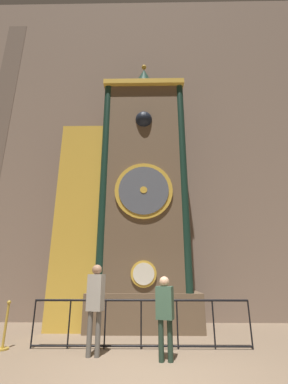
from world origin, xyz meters
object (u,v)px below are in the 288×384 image
visitor_far (165,309)px  stanchion_post (5,333)px  clock_tower (129,199)px  visitor_near (96,299)px

visitor_far → stanchion_post: (-3.66, 0.79, -0.62)m
visitor_far → stanchion_post: visitor_far is taller
clock_tower → visitor_near: (-0.51, -2.67, -3.03)m
visitor_near → stanchion_post: (-2.16, 0.51, -0.78)m
visitor_near → stanchion_post: size_ratio=1.78×
visitor_near → visitor_far: bearing=6.2°
clock_tower → visitor_near: size_ratio=5.44×
stanchion_post → clock_tower: bearing=39.0°
clock_tower → visitor_near: bearing=-100.7°
clock_tower → visitor_far: (0.99, -2.95, -3.19)m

